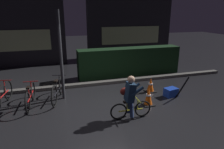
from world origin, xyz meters
TOP-DOWN VIEW (x-y plane):
  - ground_plane at (0.00, 0.00)m, footprint 40.00×40.00m
  - sidewalk_curb at (0.00, 2.20)m, footprint 12.00×0.24m
  - hedge_row at (1.80, 3.10)m, footprint 4.80×0.70m
  - storefront_left at (-3.54, 6.50)m, footprint 5.41×0.54m
  - storefront_right at (3.39, 7.20)m, footprint 5.62×0.54m
  - street_post at (-1.35, 1.20)m, footprint 0.10×0.10m
  - parked_bike_leftmost at (-3.23, 1.14)m, footprint 0.46×1.66m
  - parked_bike_left_mid at (-2.39, 0.92)m, footprint 0.46×1.58m
  - parked_bike_center_left at (-1.53, 1.13)m, footprint 0.54×1.68m
  - traffic_cone_near at (1.20, -0.10)m, footprint 0.36×0.36m
  - traffic_cone_far at (1.78, 0.90)m, footprint 0.36×0.36m
  - blue_crate at (2.28, 0.30)m, footprint 0.49×0.40m
  - cyclist at (0.33, -0.70)m, footprint 1.19×0.53m
  - closed_umbrella at (2.55, 0.05)m, footprint 0.35×0.25m

SIDE VIEW (x-z plane):
  - ground_plane at x=0.00m, z-range 0.00..0.00m
  - sidewalk_curb at x=0.00m, z-range 0.00..0.12m
  - blue_crate at x=2.28m, z-range 0.00..0.30m
  - traffic_cone_far at x=1.78m, z-range -0.01..0.52m
  - traffic_cone_near at x=1.20m, z-range -0.01..0.58m
  - parked_bike_left_mid at x=-2.39m, z-range -0.03..0.70m
  - parked_bike_leftmost at x=-3.23m, z-range -0.04..0.74m
  - parked_bike_center_left at x=-1.53m, z-range -0.04..0.76m
  - closed_umbrella at x=2.55m, z-range 0.00..0.80m
  - cyclist at x=0.33m, z-range 0.01..1.25m
  - hedge_row at x=1.80m, z-range 0.00..1.28m
  - street_post at x=-1.35m, z-range 0.00..2.94m
  - storefront_right at x=3.39m, z-range -0.01..4.45m
  - storefront_left at x=-3.54m, z-range -0.01..4.45m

